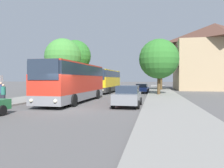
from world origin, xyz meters
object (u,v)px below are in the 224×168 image
at_px(pedestrian_walking_back, 44,90).
at_px(tree_right_mid, 161,59).
at_px(tree_right_near, 159,59).
at_px(parked_car_right_near, 128,96).
at_px(pedestrian_waiting_far, 3,94).
at_px(bus_front, 74,82).
at_px(bus_middle, 106,81).
at_px(tree_left_near, 75,56).
at_px(bus_stop_sign, 1,85).
at_px(tree_left_far, 63,57).
at_px(parked_car_right_far, 142,88).
at_px(pedestrian_waiting_near, 1,93).

xyz_separation_m(pedestrian_walking_back, tree_right_mid, (12.99, 19.81, 4.77)).
distance_m(pedestrian_walking_back, tree_right_near, 14.86).
height_order(parked_car_right_near, pedestrian_waiting_far, pedestrian_waiting_far).
relative_size(bus_front, bus_middle, 1.04).
bearing_deg(pedestrian_walking_back, tree_right_mid, 120.45).
bearing_deg(tree_left_near, parked_car_right_near, -58.56).
xyz_separation_m(bus_middle, tree_left_near, (-5.63, 1.21, 4.15)).
relative_size(bus_middle, bus_stop_sign, 4.73).
bearing_deg(pedestrian_waiting_far, bus_stop_sign, -167.57).
relative_size(tree_left_near, tree_left_far, 1.12).
relative_size(bus_front, parked_car_right_far, 2.82).
xyz_separation_m(tree_right_near, tree_right_mid, (0.72, 12.32, 1.00)).
bearing_deg(parked_car_right_far, tree_right_near, 119.85).
bearing_deg(tree_left_far, tree_right_mid, 43.01).
relative_size(parked_car_right_far, pedestrian_waiting_far, 2.55).
xyz_separation_m(parked_car_right_far, tree_right_near, (2.46, -4.76, 4.03)).
bearing_deg(tree_right_mid, pedestrian_walking_back, -123.26).
distance_m(bus_front, tree_right_near, 12.89).
relative_size(bus_stop_sign, pedestrian_waiting_near, 1.35).
distance_m(bus_front, tree_right_mid, 24.01).
bearing_deg(tree_right_mid, bus_middle, -138.51).
xyz_separation_m(bus_front, tree_right_near, (7.95, 9.74, 2.87)).
bearing_deg(tree_left_near, tree_right_mid, 24.36).
distance_m(tree_left_near, tree_right_mid, 15.76).
distance_m(parked_car_right_far, tree_left_near, 12.41).
relative_size(bus_front, pedestrian_waiting_near, 6.60).
distance_m(bus_stop_sign, pedestrian_waiting_far, 2.75).
distance_m(bus_front, parked_car_right_far, 15.54).
height_order(bus_front, parked_car_right_near, bus_front).
height_order(bus_stop_sign, pedestrian_waiting_near, bus_stop_sign).
distance_m(pedestrian_walking_back, tree_left_near, 14.29).
distance_m(pedestrian_waiting_near, tree_left_near, 19.69).
xyz_separation_m(pedestrian_waiting_far, tree_left_near, (-1.34, 19.67, 5.06)).
bearing_deg(bus_middle, bus_stop_sign, -108.81).
bearing_deg(bus_middle, pedestrian_waiting_near, -104.37).
relative_size(pedestrian_waiting_far, tree_left_near, 0.19).
height_order(pedestrian_walking_back, tree_left_far, tree_left_far).
distance_m(bus_middle, pedestrian_walking_back, 12.85).
bearing_deg(bus_front, parked_car_right_near, -23.68).
bearing_deg(tree_right_near, pedestrian_waiting_far, -131.59).
relative_size(pedestrian_waiting_far, tree_left_far, 0.21).
distance_m(bus_middle, tree_right_near, 9.68).
height_order(tree_left_far, tree_right_near, tree_left_far).
xyz_separation_m(pedestrian_waiting_far, tree_right_near, (12.29, 13.85, 3.80)).
bearing_deg(tree_left_near, tree_right_near, -23.09).
distance_m(bus_middle, bus_stop_sign, 17.49).
height_order(tree_left_near, tree_left_far, tree_left_near).
distance_m(tree_left_far, tree_right_near, 13.08).
distance_m(bus_front, pedestrian_waiting_far, 6.06).
relative_size(pedestrian_walking_back, tree_left_near, 0.20).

